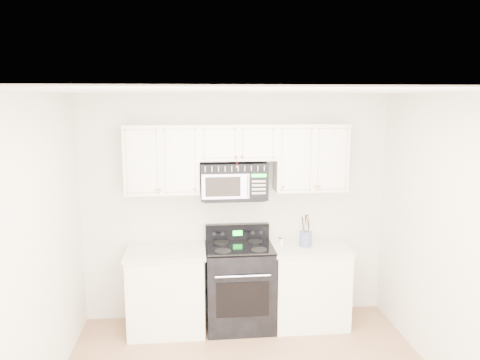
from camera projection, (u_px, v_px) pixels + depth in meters
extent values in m
cube|color=white|center=(258.00, 91.00, 3.47)|extent=(3.50, 3.50, 0.01)
cube|color=beige|center=(236.00, 207.00, 5.41)|extent=(3.50, 0.01, 2.60)
cube|color=beige|center=(26.00, 266.00, 3.52)|extent=(0.01, 3.50, 2.60)
cube|color=beige|center=(466.00, 251.00, 3.87)|extent=(0.01, 3.50, 2.60)
cube|color=white|center=(167.00, 291.00, 5.17)|extent=(0.82, 0.63, 0.88)
cube|color=beige|center=(166.00, 252.00, 5.09)|extent=(0.86, 0.65, 0.04)
cube|color=black|center=(168.00, 322.00, 5.28)|extent=(0.82, 0.55, 0.10)
cube|color=white|center=(309.00, 286.00, 5.33)|extent=(0.82, 0.63, 0.88)
cube|color=beige|center=(310.00, 247.00, 5.25)|extent=(0.86, 0.65, 0.04)
cube|color=black|center=(307.00, 316.00, 5.43)|extent=(0.82, 0.55, 0.10)
cube|color=black|center=(240.00, 287.00, 5.25)|extent=(0.74, 0.63, 0.92)
cube|color=black|center=(243.00, 300.00, 4.93)|extent=(0.56, 0.01, 0.39)
cylinder|color=silver|center=(243.00, 276.00, 4.86)|extent=(0.58, 0.02, 0.02)
cube|color=black|center=(240.00, 247.00, 5.16)|extent=(0.74, 0.63, 0.02)
cube|color=black|center=(237.00, 232.00, 5.42)|extent=(0.74, 0.08, 0.19)
cube|color=#07E422|center=(238.00, 233.00, 5.37)|extent=(0.11, 0.00, 0.06)
cube|color=white|center=(162.00, 159.00, 5.06)|extent=(0.80, 0.33, 0.75)
cube|color=white|center=(310.00, 157.00, 5.22)|extent=(0.80, 0.33, 0.75)
cube|color=white|center=(237.00, 142.00, 5.11)|extent=(0.84, 0.33, 0.39)
sphere|color=orange|center=(160.00, 189.00, 4.93)|extent=(0.03, 0.03, 0.03)
sphere|color=orange|center=(194.00, 189.00, 4.96)|extent=(0.03, 0.03, 0.03)
sphere|color=orange|center=(283.00, 187.00, 5.06)|extent=(0.03, 0.03, 0.03)
sphere|color=orange|center=(316.00, 186.00, 5.09)|extent=(0.03, 0.03, 0.03)
sphere|color=orange|center=(236.00, 156.00, 4.95)|extent=(0.03, 0.03, 0.03)
sphere|color=orange|center=(242.00, 156.00, 4.95)|extent=(0.03, 0.03, 0.03)
cylinder|color=red|center=(237.00, 161.00, 4.96)|extent=(0.00, 0.00, 0.11)
sphere|color=orange|center=(237.00, 167.00, 4.97)|extent=(0.03, 0.03, 0.03)
cube|color=black|center=(233.00, 180.00, 5.16)|extent=(0.73, 0.37, 0.40)
cube|color=#BCB5AC|center=(235.00, 169.00, 4.96)|extent=(0.71, 0.01, 0.07)
cube|color=#A6A2B6|center=(226.00, 187.00, 4.98)|extent=(0.51, 0.01, 0.27)
cube|color=black|center=(223.00, 187.00, 4.97)|extent=(0.38, 0.01, 0.21)
cube|color=black|center=(259.00, 186.00, 5.01)|extent=(0.20, 0.01, 0.27)
cube|color=#07E422|center=(259.00, 176.00, 4.98)|extent=(0.16, 0.00, 0.03)
cylinder|color=silver|center=(249.00, 187.00, 4.96)|extent=(0.02, 0.02, 0.23)
cylinder|color=#4A547A|center=(306.00, 239.00, 5.20)|extent=(0.14, 0.14, 0.17)
cylinder|color=#A57E53|center=(309.00, 232.00, 5.19)|extent=(0.01, 0.01, 0.29)
cylinder|color=black|center=(303.00, 230.00, 5.21)|extent=(0.01, 0.01, 0.32)
cylinder|color=#A57E53|center=(305.00, 231.00, 5.14)|extent=(0.01, 0.01, 0.34)
cylinder|color=black|center=(309.00, 232.00, 5.19)|extent=(0.01, 0.01, 0.29)
cylinder|color=#A57E53|center=(303.00, 230.00, 5.21)|extent=(0.01, 0.01, 0.32)
cylinder|color=black|center=(305.00, 231.00, 5.14)|extent=(0.01, 0.01, 0.34)
cylinder|color=white|center=(281.00, 242.00, 5.21)|extent=(0.04, 0.04, 0.08)
cylinder|color=silver|center=(282.00, 238.00, 5.20)|extent=(0.04, 0.04, 0.02)
cylinder|color=white|center=(280.00, 242.00, 5.25)|extent=(0.04, 0.04, 0.08)
cylinder|color=silver|center=(280.00, 238.00, 5.24)|extent=(0.04, 0.04, 0.01)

